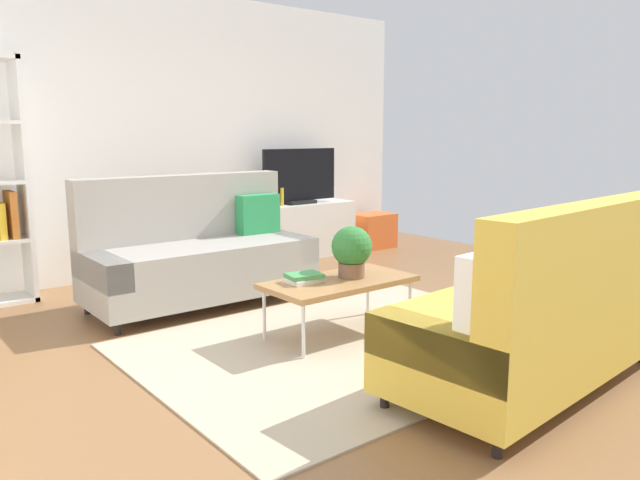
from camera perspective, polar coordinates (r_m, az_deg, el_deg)
ground_plane at (r=4.51m, az=0.70°, el=-9.01°), size 7.68×7.68×0.00m
wall_far at (r=6.67m, az=-14.88°, el=9.52°), size 6.40×0.12×2.90m
area_rug at (r=4.37m, az=2.99°, el=-9.54°), size 2.90×2.20×0.01m
couch_beige at (r=5.38m, az=-11.23°, el=-1.20°), size 1.90×0.85×1.10m
couch_green at (r=3.74m, az=19.69°, el=-6.53°), size 1.96×0.99×1.10m
coffee_table at (r=4.44m, az=1.81°, el=-4.03°), size 1.10×0.56×0.42m
tv_console at (r=7.26m, az=-1.96°, el=0.90°), size 1.40×0.44×0.64m
tv at (r=7.17m, az=-1.90°, el=5.87°), size 1.00×0.20×0.64m
storage_trunk at (r=7.90m, az=4.90°, el=0.88°), size 0.52×0.40×0.44m
potted_plant at (r=4.46m, az=2.96°, el=-0.89°), size 0.30×0.30×0.38m
table_book_0 at (r=4.35m, az=-1.49°, el=-3.75°), size 0.24×0.18×0.03m
table_book_1 at (r=4.34m, az=-1.49°, el=-3.34°), size 0.27×0.22×0.03m
vase_0 at (r=6.93m, az=-6.09°, el=3.59°), size 0.14×0.14×0.12m
bottle_0 at (r=6.95m, az=-4.33°, el=3.90°), size 0.06×0.06×0.18m
bottle_1 at (r=7.02m, az=-3.58°, el=4.04°), size 0.04×0.04×0.20m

